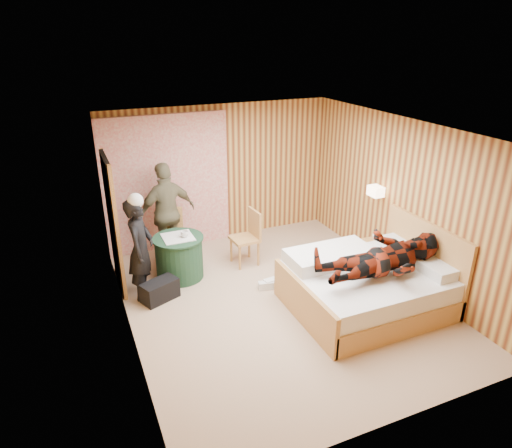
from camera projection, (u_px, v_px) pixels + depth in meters
name	position (u px, v px, depth m)	size (l,w,h in m)	color
floor	(278.00, 301.00, 6.71)	(4.20, 5.00, 0.01)	tan
ceiling	(282.00, 131.00, 5.73)	(4.20, 5.00, 0.01)	silver
wall_back	(220.00, 174.00, 8.33)	(4.20, 0.02, 2.50)	tan
wall_left	(122.00, 249.00, 5.46)	(0.02, 5.00, 2.50)	tan
wall_right	(403.00, 201.00, 6.98)	(0.02, 5.00, 2.50)	tan
curtain	(167.00, 184.00, 7.93)	(2.20, 0.08, 2.40)	beige
doorway	(113.00, 224.00, 6.74)	(0.06, 0.90, 2.05)	black
wall_lamp	(376.00, 191.00, 7.28)	(0.26, 0.24, 0.16)	gold
bed	(368.00, 285.00, 6.47)	(2.12, 1.67, 1.15)	tan
nightstand	(378.00, 257.00, 7.42)	(0.40, 0.54, 0.52)	tan
round_table	(179.00, 257.00, 7.22)	(0.80, 0.80, 0.71)	#20462A
chair_far	(171.00, 231.00, 7.70)	(0.53, 0.53, 0.93)	tan
chair_near	(249.00, 233.00, 7.61)	(0.45, 0.45, 0.94)	tan
duffel_bag	(160.00, 291.00, 6.68)	(0.53, 0.28, 0.30)	black
sneaker_left	(267.00, 285.00, 7.00)	(0.26, 0.11, 0.12)	silver
sneaker_right	(273.00, 282.00, 7.06)	(0.30, 0.12, 0.13)	silver
woman_standing	(141.00, 249.00, 6.55)	(0.56, 0.37, 1.53)	black
man_at_table	(167.00, 213.00, 7.59)	(1.01, 0.42, 1.72)	#6B6447
man_on_bed	(385.00, 249.00, 6.02)	(1.77, 0.67, 0.86)	#661909
book_lower	(382.00, 243.00, 7.27)	(0.17, 0.22, 0.02)	silver
book_upper	(382.00, 242.00, 7.27)	(0.16, 0.22, 0.02)	silver
cup_nightstand	(375.00, 237.00, 7.41)	(0.10, 0.10, 0.09)	silver
cup_table	(185.00, 234.00, 7.06)	(0.12, 0.12, 0.10)	silver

